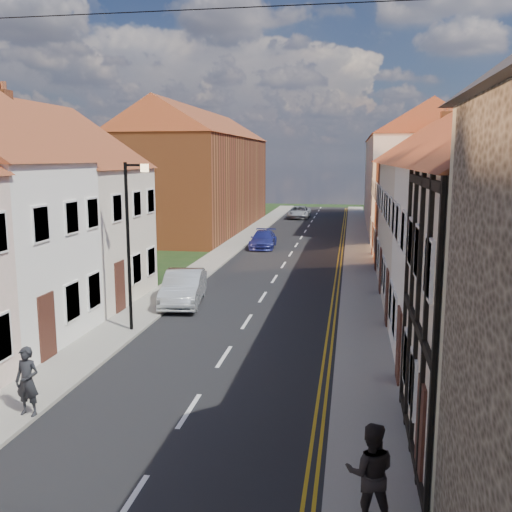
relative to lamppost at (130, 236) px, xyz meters
name	(u,v)px	position (x,y,z in m)	size (l,w,h in m)	color
road	(274,279)	(3.81, 10.00, -3.53)	(7.00, 90.00, 0.02)	black
pavement_left	(193,275)	(-0.59, 10.00, -3.48)	(1.80, 90.00, 0.12)	gray
pavement_right	(360,281)	(8.21, 10.00, -3.48)	(1.80, 90.00, 0.12)	gray
cottage_r_cream_mid	(499,206)	(13.11, 3.50, 0.94)	(8.30, 5.20, 9.00)	beige
cottage_r_pink	(470,197)	(13.11, 8.90, 0.94)	(8.30, 6.00, 9.00)	beige
cottage_r_white_far	(451,190)	(13.11, 14.30, 0.94)	(8.30, 5.20, 9.00)	brown
cottage_r_cream_far	(437,186)	(13.11, 19.70, 0.94)	(8.30, 6.00, 9.00)	beige
cottage_l_pink	(43,202)	(-5.49, 3.85, 0.83)	(8.30, 6.30, 8.80)	beige
block_right_far	(413,169)	(13.11, 35.00, 1.76)	(8.30, 24.20, 10.50)	beige
block_left_far	(200,169)	(-5.49, 30.00, 1.76)	(8.30, 24.20, 10.50)	brown
lamppost	(130,236)	(0.00, 0.00, 0.00)	(0.88, 0.15, 6.00)	black
car_mid	(184,288)	(0.61, 4.27, -2.81)	(1.55, 4.44, 1.46)	#A8ABAF
car_far	(263,240)	(1.62, 20.31, -2.94)	(1.68, 4.14, 1.20)	navy
car_distant	(299,212)	(2.31, 40.73, -2.90)	(2.13, 4.61, 1.28)	#B8BCC1
pedestrian_left	(27,381)	(0.11, -7.05, -2.57)	(0.62, 0.41, 1.69)	black
pedestrian_right	(370,473)	(8.13, -9.87, -2.53)	(0.86, 0.67, 1.77)	black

